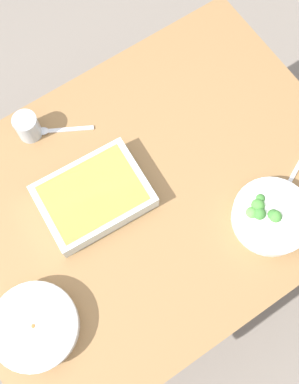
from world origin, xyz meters
name	(u,v)px	position (x,y,z in m)	size (l,w,h in m)	color
ground_plane	(150,247)	(0.00, 0.00, 0.00)	(6.00, 6.00, 0.00)	slate
dining_table	(150,201)	(0.00, 0.00, 0.65)	(1.20, 0.90, 0.74)	olive
stew_bowl	(35,327)	(-0.46, -0.15, 0.77)	(0.23, 0.23, 0.06)	white
broccoli_bowl	(271,216)	(0.24, -0.26, 0.77)	(0.23, 0.23, 0.07)	white
baking_dish	(94,196)	(-0.14, 0.07, 0.77)	(0.31, 0.24, 0.06)	silver
drink_cup	(28,127)	(-0.19, 0.36, 0.78)	(0.07, 0.07, 0.08)	#B2BCC6
spoon_by_stew	(54,328)	(-0.42, -0.18, 0.74)	(0.15, 0.12, 0.01)	silver
spoon_by_broccoli	(288,185)	(0.35, -0.21, 0.74)	(0.17, 0.09, 0.01)	silver
spoon_spare	(56,130)	(-0.13, 0.32, 0.74)	(0.16, 0.10, 0.01)	silver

